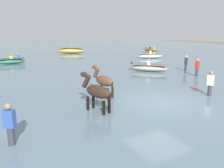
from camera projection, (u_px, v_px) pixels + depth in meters
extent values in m
plane|color=#756B56|center=(159.00, 109.00, 10.95)|extent=(120.00, 120.00, 0.00)
cube|color=slate|center=(81.00, 73.00, 19.42)|extent=(90.00, 90.00, 0.32)
ellipsoid|color=#382319|center=(98.00, 92.00, 9.55)|extent=(0.88, 1.42, 0.54)
cylinder|color=black|center=(88.00, 107.00, 9.90)|extent=(0.12, 0.12, 0.91)
cylinder|color=black|center=(93.00, 105.00, 10.14)|extent=(0.12, 0.12, 0.91)
cylinder|color=black|center=(104.00, 112.00, 9.30)|extent=(0.12, 0.12, 0.91)
cylinder|color=black|center=(109.00, 110.00, 9.53)|extent=(0.12, 0.12, 0.91)
cylinder|color=#382319|center=(87.00, 81.00, 9.93)|extent=(0.36, 0.54, 0.62)
ellipsoid|color=#382319|center=(84.00, 74.00, 9.95)|extent=(0.33, 0.50, 0.23)
cylinder|color=black|center=(110.00, 100.00, 9.20)|extent=(0.09, 0.09, 0.57)
ellipsoid|color=brown|center=(104.00, 81.00, 11.71)|extent=(0.68, 1.36, 0.52)
cylinder|color=black|center=(97.00, 93.00, 12.12)|extent=(0.12, 0.12, 0.89)
cylinder|color=black|center=(102.00, 92.00, 12.31)|extent=(0.12, 0.12, 0.89)
cylinder|color=black|center=(108.00, 97.00, 11.43)|extent=(0.12, 0.12, 0.89)
cylinder|color=black|center=(112.00, 96.00, 11.63)|extent=(0.12, 0.12, 0.89)
cylinder|color=brown|center=(96.00, 73.00, 12.15)|extent=(0.29, 0.51, 0.60)
ellipsoid|color=brown|center=(95.00, 67.00, 12.19)|extent=(0.26, 0.47, 0.22)
cylinder|color=black|center=(112.00, 88.00, 11.30)|extent=(0.08, 0.08, 0.56)
ellipsoid|color=#B2AD9E|center=(149.00, 68.00, 19.24)|extent=(2.77, 2.88, 0.52)
cube|color=slate|center=(149.00, 65.00, 19.17)|extent=(2.66, 2.77, 0.04)
cube|color=black|center=(132.00, 63.00, 19.60)|extent=(0.20, 0.20, 0.18)
cube|color=white|center=(149.00, 63.00, 19.01)|extent=(0.31, 0.31, 0.30)
sphere|color=tan|center=(149.00, 60.00, 18.95)|extent=(0.18, 0.18, 0.18)
ellipsoid|color=#337556|center=(11.00, 61.00, 23.36)|extent=(2.65, 1.01, 0.50)
cube|color=#1E4634|center=(11.00, 59.00, 23.30)|extent=(2.54, 0.97, 0.04)
cube|color=#3356A8|center=(19.00, 57.00, 23.59)|extent=(0.27, 0.19, 0.30)
sphere|color=#A37556|center=(18.00, 54.00, 23.53)|extent=(0.18, 0.18, 0.18)
cube|color=gold|center=(11.00, 57.00, 23.19)|extent=(0.27, 0.19, 0.30)
sphere|color=#A37556|center=(11.00, 55.00, 23.13)|extent=(0.18, 0.18, 0.18)
ellipsoid|color=gold|center=(71.00, 51.00, 34.16)|extent=(4.09, 3.10, 0.76)
cube|color=olive|center=(71.00, 48.00, 34.07)|extent=(3.92, 2.98, 0.04)
cube|color=#388E51|center=(71.00, 47.00, 33.95)|extent=(0.31, 0.28, 0.30)
sphere|color=tan|center=(71.00, 45.00, 33.90)|extent=(0.18, 0.18, 0.18)
ellipsoid|color=silver|center=(150.00, 56.00, 28.06)|extent=(3.24, 1.95, 0.55)
cube|color=gray|center=(150.00, 53.00, 27.99)|extent=(3.11, 1.87, 0.04)
cube|color=#3356A8|center=(157.00, 52.00, 27.99)|extent=(0.30, 0.25, 0.30)
sphere|color=#A37556|center=(157.00, 50.00, 27.94)|extent=(0.18, 0.18, 0.18)
cube|color=white|center=(150.00, 52.00, 27.93)|extent=(0.30, 0.25, 0.30)
sphere|color=#A37556|center=(150.00, 50.00, 27.88)|extent=(0.18, 0.18, 0.18)
ellipsoid|color=gold|center=(151.00, 52.00, 32.74)|extent=(2.29, 4.04, 0.67)
cube|color=olive|center=(151.00, 49.00, 32.66)|extent=(2.20, 3.88, 0.04)
cube|color=black|center=(146.00, 48.00, 34.40)|extent=(0.19, 0.16, 0.18)
cube|color=gold|center=(154.00, 49.00, 31.60)|extent=(0.25, 0.30, 0.30)
sphere|color=beige|center=(154.00, 47.00, 31.55)|extent=(0.18, 0.18, 0.18)
cube|color=#232328|center=(150.00, 48.00, 32.60)|extent=(0.25, 0.30, 0.30)
sphere|color=#A37556|center=(150.00, 46.00, 32.54)|extent=(0.18, 0.18, 0.18)
cylinder|color=#383842|center=(209.00, 93.00, 12.05)|extent=(0.20, 0.20, 0.88)
cube|color=white|center=(211.00, 80.00, 11.88)|extent=(0.31, 0.37, 0.54)
sphere|color=#A37556|center=(211.00, 73.00, 11.80)|extent=(0.20, 0.20, 0.20)
cylinder|color=#383842|center=(185.00, 70.00, 19.32)|extent=(0.20, 0.20, 0.88)
cube|color=#232328|center=(186.00, 61.00, 19.16)|extent=(0.35, 0.38, 0.54)
sphere|color=beige|center=(186.00, 57.00, 19.07)|extent=(0.20, 0.20, 0.20)
cylinder|color=#383842|center=(12.00, 141.00, 6.87)|extent=(0.20, 0.20, 0.88)
cube|color=#3356A8|center=(9.00, 119.00, 6.71)|extent=(0.38, 0.35, 0.54)
sphere|color=#A37556|center=(8.00, 106.00, 6.62)|extent=(0.20, 0.20, 0.20)
cylinder|color=#383842|center=(197.00, 75.00, 17.14)|extent=(0.20, 0.20, 0.88)
cube|color=red|center=(197.00, 65.00, 16.98)|extent=(0.25, 0.35, 0.54)
sphere|color=tan|center=(198.00, 60.00, 16.89)|extent=(0.20, 0.20, 0.20)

